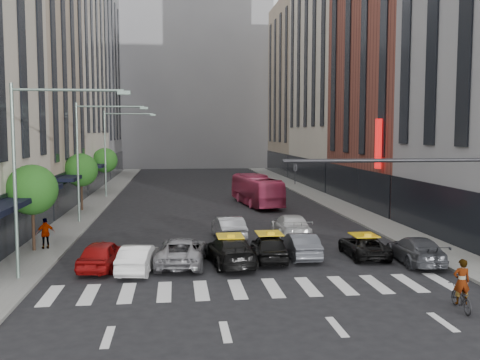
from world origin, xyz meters
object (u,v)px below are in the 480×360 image
object	(u,v)px
car_white_front	(138,258)
streetlamp_mid	(90,146)
taxi_left	(230,250)
streetlamp_far	(114,142)
bus	(257,190)
pedestrian_far	(46,233)
motorcycle	(461,298)
taxi_center	(269,247)
car_red	(102,255)
streetlamp_near	(35,155)

from	to	relation	value
car_white_front	streetlamp_mid	bearing A→B (deg)	-65.33
car_white_front	taxi_left	distance (m)	4.75
streetlamp_mid	taxi_left	world-z (taller)	streetlamp_mid
streetlamp_far	bus	xyz separation A→B (m)	(13.99, -7.67, -4.48)
streetlamp_mid	car_white_front	size ratio (longest dim) A/B	2.16
streetlamp_mid	pedestrian_far	xyz separation A→B (m)	(-1.17, -9.65, -4.85)
motorcycle	taxi_left	bearing A→B (deg)	-37.83
taxi_center	bus	size ratio (longest dim) A/B	0.43
bus	motorcycle	size ratio (longest dim) A/B	5.45
streetlamp_mid	motorcycle	xyz separation A→B (m)	(17.37, -22.35, -5.41)
pedestrian_far	streetlamp_far	bearing A→B (deg)	-115.46
streetlamp_far	pedestrian_far	xyz separation A→B (m)	(-1.17, -25.65, -4.85)
bus	motorcycle	bearing A→B (deg)	88.88
car_white_front	bus	size ratio (longest dim) A/B	0.41
taxi_left	car_red	bearing A→B (deg)	-5.63
car_white_front	pedestrian_far	xyz separation A→B (m)	(-5.67, 5.29, 0.36)
car_white_front	pedestrian_far	distance (m)	7.76
taxi_center	motorcycle	size ratio (longest dim) A/B	2.32
car_red	taxi_left	size ratio (longest dim) A/B	0.84
streetlamp_far	bus	bearing A→B (deg)	-28.75
streetlamp_near	car_white_front	bearing A→B (deg)	13.32
car_red	taxi_center	size ratio (longest dim) A/B	1.00
car_red	pedestrian_far	size ratio (longest dim) A/B	2.41
streetlamp_near	car_red	xyz separation A→B (m)	(2.64, 1.81, -5.16)
streetlamp_mid	pedestrian_far	bearing A→B (deg)	-96.94
car_red	taxi_left	world-z (taller)	taxi_left
taxi_center	streetlamp_near	bearing A→B (deg)	14.51
motorcycle	streetlamp_mid	bearing A→B (deg)	-44.70
car_white_front	bus	distance (m)	25.13
taxi_left	motorcycle	size ratio (longest dim) A/B	2.74
car_red	streetlamp_mid	bearing A→B (deg)	-71.57
streetlamp_far	motorcycle	distance (m)	42.45
streetlamp_far	motorcycle	world-z (taller)	streetlamp_far
car_white_front	taxi_center	bearing A→B (deg)	-160.42
motorcycle	car_red	bearing A→B (deg)	-21.56
taxi_left	bus	distance (m)	22.92
taxi_center	motorcycle	world-z (taller)	taxi_center
car_red	motorcycle	size ratio (longest dim) A/B	2.32
streetlamp_mid	taxi_left	distance (m)	17.56
car_white_front	bus	bearing A→B (deg)	-104.28
taxi_center	pedestrian_far	size ratio (longest dim) A/B	2.42
streetlamp_near	pedestrian_far	bearing A→B (deg)	100.48
car_white_front	taxi_left	size ratio (longest dim) A/B	0.81
bus	streetlamp_mid	bearing A→B (deg)	23.35
streetlamp_far	motorcycle	bearing A→B (deg)	-65.63
car_red	bus	size ratio (longest dim) A/B	0.42
pedestrian_far	car_red	bearing A→B (deg)	107.24
streetlamp_far	taxi_left	distance (m)	31.85
streetlamp_mid	motorcycle	bearing A→B (deg)	-52.15
streetlamp_mid	car_red	xyz separation A→B (m)	(2.64, -14.19, -5.16)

